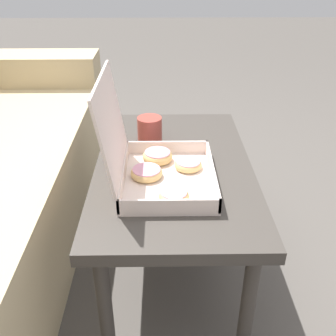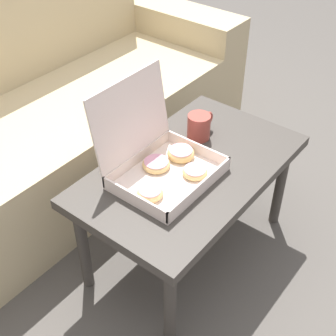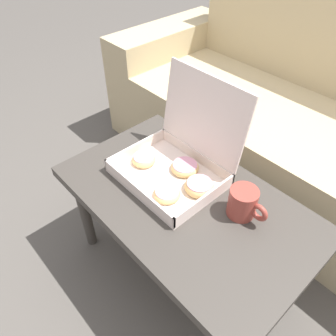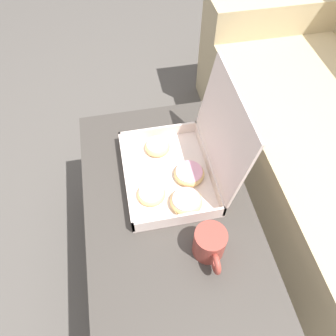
% 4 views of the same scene
% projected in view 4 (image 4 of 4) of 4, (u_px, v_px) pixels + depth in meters
% --- Properties ---
extents(ground_plane, '(12.00, 12.00, 0.00)m').
position_uv_depth(ground_plane, '(178.00, 256.00, 1.44)').
color(ground_plane, '#514C47').
extents(coffee_table, '(0.91, 0.54, 0.47)m').
position_uv_depth(coffee_table, '(168.00, 213.00, 1.10)').
color(coffee_table, '#3D3833').
rests_on(coffee_table, ground_plane).
extents(pastry_box, '(0.37, 0.34, 0.34)m').
position_uv_depth(pastry_box, '(182.00, 167.00, 1.07)').
color(pastry_box, silver).
rests_on(pastry_box, coffee_table).
extents(coffee_mug, '(0.14, 0.09, 0.10)m').
position_uv_depth(coffee_mug, '(210.00, 244.00, 0.93)').
color(coffee_mug, '#993D33').
rests_on(coffee_mug, coffee_table).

